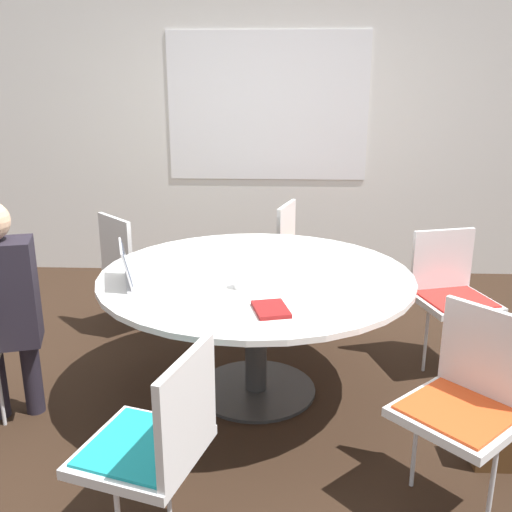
{
  "coord_description": "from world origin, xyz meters",
  "views": [
    {
      "loc": [
        0.14,
        -3.01,
        1.76
      ],
      "look_at": [
        0.0,
        0.0,
        0.84
      ],
      "focal_mm": 40.0,
      "sensor_mm": 36.0,
      "label": 1
    }
  ],
  "objects": [
    {
      "name": "ground_plane",
      "position": [
        0.0,
        0.0,
        0.0
      ],
      "size": [
        16.0,
        16.0,
        0.0
      ],
      "primitive_type": "plane",
      "color": "black"
    },
    {
      "name": "wall_back",
      "position": [
        0.0,
        2.3,
        1.35
      ],
      "size": [
        8.0,
        0.07,
        2.7
      ],
      "color": "silver",
      "rests_on": "ground_plane"
    },
    {
      "name": "conference_table",
      "position": [
        0.0,
        0.0,
        0.63
      ],
      "size": [
        1.75,
        1.75,
        0.74
      ],
      "color": "#333333",
      "rests_on": "ground_plane"
    },
    {
      "name": "chair_1",
      "position": [
        -0.3,
        -1.24,
        0.52
      ],
      "size": [
        0.53,
        0.54,
        0.87
      ],
      "rotation": [
        0.0,
        0.0,
        7.56
      ],
      "color": "silver",
      "rests_on": "ground_plane"
    },
    {
      "name": "chair_2",
      "position": [
        0.92,
        -0.89,
        0.52
      ],
      "size": [
        0.61,
        0.61,
        0.87
      ],
      "rotation": [
        0.0,
        0.0,
        8.6
      ],
      "color": "silver",
      "rests_on": "ground_plane"
    },
    {
      "name": "chair_3",
      "position": [
        1.21,
        0.41,
        0.52
      ],
      "size": [
        0.54,
        0.52,
        0.87
      ],
      "rotation": [
        0.0,
        0.0,
        9.7
      ],
      "color": "silver",
      "rests_on": "ground_plane"
    },
    {
      "name": "chair_4",
      "position": [
        0.3,
        1.24,
        0.52
      ],
      "size": [
        0.53,
        0.54,
        0.87
      ],
      "rotation": [
        0.0,
        0.0,
        10.71
      ],
      "color": "silver",
      "rests_on": "ground_plane"
    },
    {
      "name": "chair_5",
      "position": [
        -0.93,
        0.87,
        0.52
      ],
      "size": [
        0.61,
        0.61,
        0.87
      ],
      "rotation": [
        0.0,
        0.0,
        11.76
      ],
      "color": "silver",
      "rests_on": "ground_plane"
    },
    {
      "name": "person_0",
      "position": [
        -1.28,
        -0.38,
        0.72
      ],
      "size": [
        0.41,
        0.33,
        1.22
      ],
      "rotation": [
        0.0,
        0.0,
        6.59
      ],
      "color": "#231E28",
      "rests_on": "ground_plane"
    },
    {
      "name": "laptop",
      "position": [
        -0.62,
        -0.19,
        0.8
      ],
      "size": [
        0.32,
        0.39,
        0.21
      ],
      "rotation": [
        0.0,
        0.0,
        1.87
      ],
      "color": "silver",
      "rests_on": "conference_table"
    },
    {
      "name": "spiral_notebook",
      "position": [
        0.1,
        -0.55,
        0.75
      ],
      "size": [
        0.2,
        0.24,
        0.02
      ],
      "color": "maroon",
      "rests_on": "conference_table"
    },
    {
      "name": "coffee_cup",
      "position": [
        -0.06,
        -0.25,
        0.78
      ],
      "size": [
        0.08,
        0.08,
        0.09
      ],
      "color": "white",
      "rests_on": "conference_table"
    },
    {
      "name": "handbag",
      "position": [
        1.25,
        -0.62,
        0.14
      ],
      "size": [
        0.36,
        0.16,
        0.28
      ],
      "color": "#513319",
      "rests_on": "ground_plane"
    }
  ]
}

